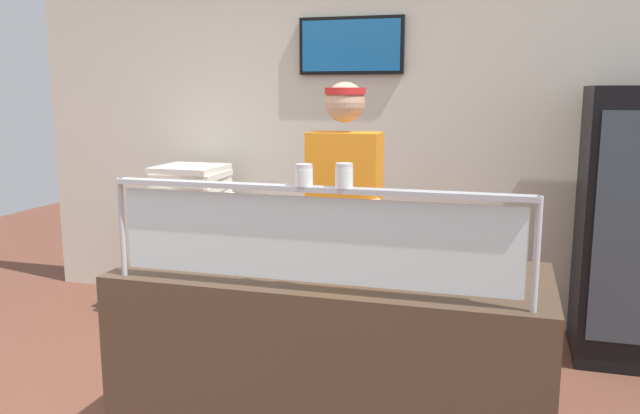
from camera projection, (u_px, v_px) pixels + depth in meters
name	position (u px, v px, depth m)	size (l,w,h in m)	color
ground_plane	(362.00, 408.00, 3.55)	(12.00, 12.00, 0.00)	brown
shop_rear_unit	(410.00, 139.00, 4.83)	(6.24, 0.13, 2.70)	silver
serving_counter	(332.00, 372.00, 2.89)	(1.84, 0.77, 0.95)	#4C3828
sneeze_guard	(310.00, 225.00, 2.45)	(1.66, 0.06, 0.41)	#B2B5BC
pizza_tray	(322.00, 259.00, 2.91)	(0.41, 0.41, 0.04)	#9EA0A8
pizza_server	(331.00, 256.00, 2.88)	(0.07, 0.28, 0.01)	#ADAFB7
parmesan_shaker	(304.00, 176.00, 2.43)	(0.07, 0.07, 0.08)	white
pepper_flake_shaker	(344.00, 177.00, 2.38)	(0.07, 0.07, 0.09)	white
worker_figure	(345.00, 225.00, 3.48)	(0.41, 0.50, 1.76)	#23232D
drink_fridge	(640.00, 226.00, 4.07)	(0.72, 0.64, 1.74)	black
prep_shelf	(194.00, 261.00, 4.97)	(0.70, 0.55, 0.85)	#B7BABF
pizza_box_stack	(191.00, 187.00, 4.87)	(0.51, 0.49, 0.31)	silver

